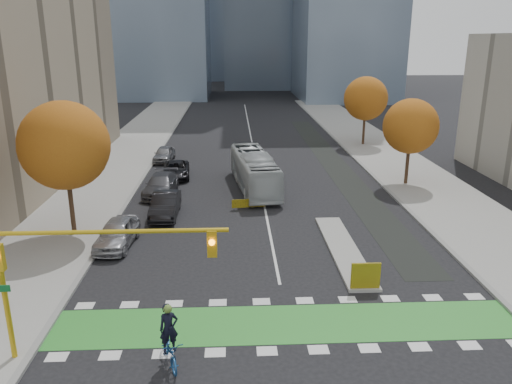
{
  "coord_description": "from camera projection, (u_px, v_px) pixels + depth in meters",
  "views": [
    {
      "loc": [
        -2.2,
        -16.97,
        11.56
      ],
      "look_at": [
        -0.9,
        10.8,
        3.0
      ],
      "focal_mm": 35.0,
      "sensor_mm": 36.0,
      "label": 1
    }
  ],
  "objects": [
    {
      "name": "bus",
      "position": [
        254.0,
        171.0,
        39.76
      ],
      "size": [
        3.77,
        10.82,
        2.95
      ],
      "primitive_type": "imported",
      "rotation": [
        0.0,
        0.0,
        0.12
      ],
      "color": "#B7BDBF",
      "rests_on": "ground"
    },
    {
      "name": "tree_west",
      "position": [
        65.0,
        146.0,
        28.97
      ],
      "size": [
        5.2,
        5.2,
        8.22
      ],
      "color": "#332114",
      "rests_on": "ground"
    },
    {
      "name": "sidewalk_east",
      "position": [
        433.0,
        191.0,
        39.37
      ],
      "size": [
        7.0,
        120.0,
        0.15
      ],
      "primitive_type": "cube",
      "color": "gray",
      "rests_on": "ground"
    },
    {
      "name": "bike_crossing",
      "position": [
        288.0,
        324.0,
        21.13
      ],
      "size": [
        20.0,
        3.0,
        0.01
      ],
      "primitive_type": "cube",
      "color": "#2F8E2E",
      "rests_on": "ground"
    },
    {
      "name": "sidewalk_west",
      "position": [
        86.0,
        195.0,
        38.17
      ],
      "size": [
        7.0,
        120.0,
        0.15
      ],
      "primitive_type": "cube",
      "color": "gray",
      "rests_on": "ground"
    },
    {
      "name": "curb_west",
      "position": [
        132.0,
        195.0,
        38.32
      ],
      "size": [
        0.3,
        120.0,
        0.16
      ],
      "primitive_type": "cube",
      "color": "gray",
      "rests_on": "ground"
    },
    {
      "name": "parked_car_b",
      "position": [
        165.0,
        205.0,
        33.72
      ],
      "size": [
        1.7,
        4.87,
        1.61
      ],
      "primitive_type": "imported",
      "rotation": [
        0.0,
        0.0,
        -0.0
      ],
      "color": "black",
      "rests_on": "ground"
    },
    {
      "name": "parked_car_e",
      "position": [
        164.0,
        154.0,
        48.99
      ],
      "size": [
        2.02,
        4.37,
        1.45
      ],
      "primitive_type": "imported",
      "rotation": [
        0.0,
        0.0,
        -0.07
      ],
      "color": "gray",
      "rests_on": "ground"
    },
    {
      "name": "curb_east",
      "position": [
        389.0,
        191.0,
        39.21
      ],
      "size": [
        0.3,
        120.0,
        0.16
      ],
      "primitive_type": "cube",
      "color": "gray",
      "rests_on": "ground"
    },
    {
      "name": "median_island",
      "position": [
        343.0,
        249.0,
        28.44
      ],
      "size": [
        1.6,
        10.0,
        0.16
      ],
      "primitive_type": "cube",
      "color": "gray",
      "rests_on": "ground"
    },
    {
      "name": "tree_east_near",
      "position": [
        411.0,
        126.0,
        39.8
      ],
      "size": [
        4.4,
        4.4,
        7.08
      ],
      "color": "#332114",
      "rests_on": "ground"
    },
    {
      "name": "tree_east_far",
      "position": [
        366.0,
        99.0,
        54.99
      ],
      "size": [
        4.8,
        4.8,
        7.65
      ],
      "color": "#332114",
      "rests_on": "ground"
    },
    {
      "name": "cyclist",
      "position": [
        170.0,
        345.0,
        18.29
      ],
      "size": [
        1.39,
        2.25,
        2.46
      ],
      "rotation": [
        0.0,
        0.0,
        0.33
      ],
      "color": "navy",
      "rests_on": "ground"
    },
    {
      "name": "hazard_board",
      "position": [
        366.0,
        276.0,
        23.65
      ],
      "size": [
        1.4,
        0.12,
        1.3
      ],
      "primitive_type": "cube",
      "color": "yellow",
      "rests_on": "median_island"
    },
    {
      "name": "parked_car_d",
      "position": [
        176.0,
        170.0,
        43.29
      ],
      "size": [
        2.64,
        5.05,
        1.36
      ],
      "primitive_type": "imported",
      "rotation": [
        0.0,
        0.0,
        0.08
      ],
      "color": "black",
      "rests_on": "ground"
    },
    {
      "name": "parked_car_c",
      "position": [
        161.0,
        185.0,
        38.46
      ],
      "size": [
        2.54,
        5.47,
        1.55
      ],
      "primitive_type": "imported",
      "rotation": [
        0.0,
        0.0,
        -0.07
      ],
      "color": "#4C4C51",
      "rests_on": "ground"
    },
    {
      "name": "bike_lane_paint",
      "position": [
        333.0,
        162.0,
        48.67
      ],
      "size": [
        2.5,
        50.0,
        0.01
      ],
      "primitive_type": "cube",
      "color": "black",
      "rests_on": "ground"
    },
    {
      "name": "traffic_signal_west",
      "position": [
        73.0,
        261.0,
        17.67
      ],
      "size": [
        8.53,
        0.56,
        5.2
      ],
      "color": "#BF9914",
      "rests_on": "ground"
    },
    {
      "name": "parked_car_a",
      "position": [
        117.0,
        233.0,
        28.86
      ],
      "size": [
        2.21,
        4.75,
        1.57
      ],
      "primitive_type": "imported",
      "rotation": [
        0.0,
        0.0,
        -0.08
      ],
      "color": "#AAAAB0",
      "rests_on": "ground"
    },
    {
      "name": "ground",
      "position": [
        292.0,
        344.0,
        19.7
      ],
      "size": [
        300.0,
        300.0,
        0.0
      ],
      "primitive_type": "plane",
      "color": "black",
      "rests_on": "ground"
    },
    {
      "name": "centre_line",
      "position": [
        252.0,
        143.0,
        57.88
      ],
      "size": [
        0.15,
        70.0,
        0.01
      ],
      "primitive_type": "cube",
      "color": "silver",
      "rests_on": "ground"
    }
  ]
}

